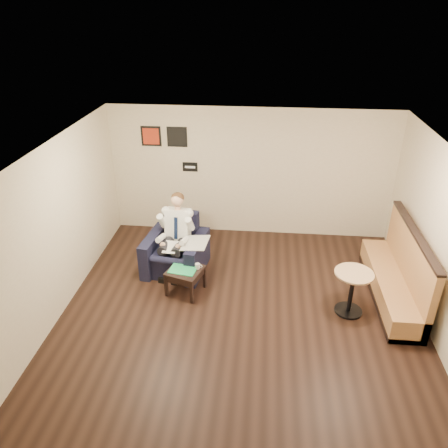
# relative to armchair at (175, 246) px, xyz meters

# --- Properties ---
(ground) EXTENTS (6.00, 6.00, 0.00)m
(ground) POSITION_rel_armchair_xyz_m (1.34, -1.30, -0.53)
(ground) COLOR black
(ground) RESTS_ON ground
(wall_back) EXTENTS (6.00, 0.02, 2.80)m
(wall_back) POSITION_rel_armchair_xyz_m (1.34, 1.70, 0.87)
(wall_back) COLOR beige
(wall_back) RESTS_ON ground
(wall_front) EXTENTS (6.00, 0.02, 2.80)m
(wall_front) POSITION_rel_armchair_xyz_m (1.34, -4.30, 0.87)
(wall_front) COLOR beige
(wall_front) RESTS_ON ground
(wall_left) EXTENTS (0.02, 6.00, 2.80)m
(wall_left) POSITION_rel_armchair_xyz_m (-1.66, -1.30, 0.87)
(wall_left) COLOR beige
(wall_left) RESTS_ON ground
(wall_right) EXTENTS (0.02, 6.00, 2.80)m
(wall_right) POSITION_rel_armchair_xyz_m (4.34, -1.30, 0.87)
(wall_right) COLOR beige
(wall_right) RESTS_ON ground
(ceiling) EXTENTS (6.00, 6.00, 0.02)m
(ceiling) POSITION_rel_armchair_xyz_m (1.34, -1.30, 2.27)
(ceiling) COLOR white
(ceiling) RESTS_ON wall_back
(seating_sign) EXTENTS (0.32, 0.02, 0.20)m
(seating_sign) POSITION_rel_armchair_xyz_m (0.04, 1.68, 0.97)
(seating_sign) COLOR black
(seating_sign) RESTS_ON wall_back
(art_print_left) EXTENTS (0.42, 0.03, 0.42)m
(art_print_left) POSITION_rel_armchair_xyz_m (-0.76, 1.68, 1.62)
(art_print_left) COLOR red
(art_print_left) RESTS_ON wall_back
(art_print_right) EXTENTS (0.42, 0.03, 0.42)m
(art_print_right) POSITION_rel_armchair_xyz_m (-0.21, 1.68, 1.62)
(art_print_right) COLOR black
(art_print_right) RESTS_ON wall_back
(armchair) EXTENTS (1.22, 1.22, 1.05)m
(armchair) POSITION_rel_armchair_xyz_m (0.00, 0.00, 0.00)
(armchair) COLOR black
(armchair) RESTS_ON ground
(seated_man) EXTENTS (0.81, 1.11, 1.44)m
(seated_man) POSITION_rel_armchair_xyz_m (-0.02, -0.14, 0.19)
(seated_man) COLOR silver
(seated_man) RESTS_ON armchair
(lap_papers) EXTENTS (0.26, 0.36, 0.01)m
(lap_papers) POSITION_rel_armchair_xyz_m (-0.03, -0.25, 0.12)
(lap_papers) COLOR white
(lap_papers) RESTS_ON seated_man
(newspaper) EXTENTS (0.50, 0.61, 0.01)m
(newspaper) POSITION_rel_armchair_xyz_m (0.42, -0.17, 0.19)
(newspaper) COLOR silver
(newspaper) RESTS_ON armchair
(side_table) EXTENTS (0.71, 0.71, 0.46)m
(side_table) POSITION_rel_armchair_xyz_m (0.31, -0.69, -0.29)
(side_table) COLOR black
(side_table) RESTS_ON ground
(green_folder) EXTENTS (0.51, 0.41, 0.01)m
(green_folder) POSITION_rel_armchair_xyz_m (0.28, -0.70, -0.06)
(green_folder) COLOR #23B362
(green_folder) RESTS_ON side_table
(coffee_mug) EXTENTS (0.11, 0.11, 0.10)m
(coffee_mug) POSITION_rel_armchair_xyz_m (0.53, -0.63, -0.01)
(coffee_mug) COLOR white
(coffee_mug) RESTS_ON side_table
(smartphone) EXTENTS (0.16, 0.13, 0.01)m
(smartphone) POSITION_rel_armchair_xyz_m (0.41, -0.55, -0.06)
(smartphone) COLOR black
(smartphone) RESTS_ON side_table
(banquette) EXTENTS (0.60, 2.50, 1.28)m
(banquette) POSITION_rel_armchair_xyz_m (3.93, -0.47, 0.11)
(banquette) COLOR #B07844
(banquette) RESTS_ON ground
(cafe_table) EXTENTS (0.77, 0.77, 0.79)m
(cafe_table) POSITION_rel_armchair_xyz_m (3.15, -0.98, -0.13)
(cafe_table) COLOR tan
(cafe_table) RESTS_ON ground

